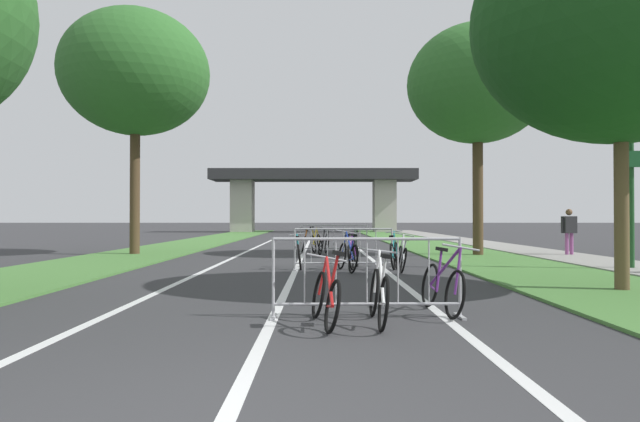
{
  "coord_description": "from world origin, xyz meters",
  "views": [
    {
      "loc": [
        0.61,
        -3.3,
        1.3
      ],
      "look_at": [
        0.53,
        16.99,
        1.56
      ],
      "focal_mm": 31.2,
      "sensor_mm": 36.0,
      "label": 1
    }
  ],
  "objects_px": {
    "bicycle_blue_4": "(350,256)",
    "pedestrian_with_backpack": "(572,228)",
    "crowd_barrier_second": "(346,249)",
    "bicycle_teal_10": "(397,254)",
    "bicycle_teal_0": "(301,255)",
    "crowd_barrier_nearest": "(369,278)",
    "bicycle_purple_1": "(355,255)",
    "lamppost_with_sign": "(634,144)",
    "crowd_barrier_third": "(336,239)",
    "tree_left_maple_mid": "(138,73)",
    "tree_right_cypress_far": "(623,19)",
    "bicycle_orange_2": "(306,243)",
    "bicycle_green_6": "(357,243)",
    "bicycle_purple_11": "(444,286)",
    "tree_right_oak_near": "(480,84)",
    "bicycle_red_8": "(328,297)",
    "bicycle_yellow_3": "(318,242)",
    "bicycle_silver_7": "(404,257)",
    "bicycle_black_5": "(326,244)",
    "bicycle_white_9": "(381,294)"
  },
  "relations": [
    {
      "from": "tree_right_cypress_far",
      "to": "bicycle_teal_0",
      "type": "xyz_separation_m",
      "value": [
        -5.85,
        4.54,
        -4.46
      ]
    },
    {
      "from": "bicycle_blue_4",
      "to": "bicycle_silver_7",
      "type": "distance_m",
      "value": 1.31
    },
    {
      "from": "lamppost_with_sign",
      "to": "bicycle_teal_0",
      "type": "distance_m",
      "value": 8.7
    },
    {
      "from": "crowd_barrier_nearest",
      "to": "crowd_barrier_second",
      "type": "bearing_deg",
      "value": 90.19
    },
    {
      "from": "bicycle_black_5",
      "to": "lamppost_with_sign",
      "type": "bearing_deg",
      "value": -27.9
    },
    {
      "from": "crowd_barrier_second",
      "to": "bicycle_blue_4",
      "type": "bearing_deg",
      "value": -77.81
    },
    {
      "from": "bicycle_black_5",
      "to": "bicycle_teal_10",
      "type": "xyz_separation_m",
      "value": [
        1.78,
        -5.68,
        0.02
      ]
    },
    {
      "from": "bicycle_teal_0",
      "to": "bicycle_green_6",
      "type": "bearing_deg",
      "value": 72.34
    },
    {
      "from": "pedestrian_with_backpack",
      "to": "bicycle_purple_11",
      "type": "bearing_deg",
      "value": -131.04
    },
    {
      "from": "bicycle_purple_1",
      "to": "bicycle_green_6",
      "type": "bearing_deg",
      "value": 96.79
    },
    {
      "from": "tree_right_oak_near",
      "to": "bicycle_teal_10",
      "type": "distance_m",
      "value": 8.08
    },
    {
      "from": "crowd_barrier_nearest",
      "to": "bicycle_purple_1",
      "type": "distance_m",
      "value": 7.07
    },
    {
      "from": "bicycle_purple_1",
      "to": "bicycle_orange_2",
      "type": "height_order",
      "value": "bicycle_orange_2"
    },
    {
      "from": "bicycle_teal_10",
      "to": "bicycle_purple_1",
      "type": "bearing_deg",
      "value": -167.28
    },
    {
      "from": "pedestrian_with_backpack",
      "to": "bicycle_blue_4",
      "type": "bearing_deg",
      "value": -156.05
    },
    {
      "from": "crowd_barrier_second",
      "to": "tree_left_maple_mid",
      "type": "bearing_deg",
      "value": 141.61
    },
    {
      "from": "tree_right_cypress_far",
      "to": "bicycle_teal_0",
      "type": "relative_size",
      "value": 4.27
    },
    {
      "from": "bicycle_teal_0",
      "to": "crowd_barrier_second",
      "type": "bearing_deg",
      "value": -22.22
    },
    {
      "from": "bicycle_blue_4",
      "to": "bicycle_purple_11",
      "type": "relative_size",
      "value": 1.08
    },
    {
      "from": "bicycle_orange_2",
      "to": "bicycle_white_9",
      "type": "height_order",
      "value": "bicycle_orange_2"
    },
    {
      "from": "bicycle_blue_4",
      "to": "pedestrian_with_backpack",
      "type": "height_order",
      "value": "pedestrian_with_backpack"
    },
    {
      "from": "tree_right_cypress_far",
      "to": "bicycle_teal_10",
      "type": "height_order",
      "value": "tree_right_cypress_far"
    },
    {
      "from": "bicycle_teal_10",
      "to": "bicycle_blue_4",
      "type": "bearing_deg",
      "value": -133.93
    },
    {
      "from": "lamppost_with_sign",
      "to": "crowd_barrier_nearest",
      "type": "distance_m",
      "value": 9.92
    },
    {
      "from": "lamppost_with_sign",
      "to": "crowd_barrier_third",
      "type": "xyz_separation_m",
      "value": [
        -7.18,
        6.84,
        -2.61
      ]
    },
    {
      "from": "crowd_barrier_nearest",
      "to": "bicycle_white_9",
      "type": "relative_size",
      "value": 1.54
    },
    {
      "from": "crowd_barrier_second",
      "to": "bicycle_teal_10",
      "type": "height_order",
      "value": "crowd_barrier_second"
    },
    {
      "from": "bicycle_yellow_3",
      "to": "bicycle_purple_11",
      "type": "distance_m",
      "value": 13.63
    },
    {
      "from": "bicycle_orange_2",
      "to": "pedestrian_with_backpack",
      "type": "xyz_separation_m",
      "value": [
        8.97,
        -2.35,
        0.61
      ]
    },
    {
      "from": "bicycle_yellow_3",
      "to": "bicycle_purple_11",
      "type": "bearing_deg",
      "value": -69.1
    },
    {
      "from": "crowd_barrier_third",
      "to": "bicycle_red_8",
      "type": "bearing_deg",
      "value": -91.81
    },
    {
      "from": "bicycle_teal_0",
      "to": "bicycle_purple_11",
      "type": "bearing_deg",
      "value": -73.86
    },
    {
      "from": "bicycle_orange_2",
      "to": "bicycle_silver_7",
      "type": "xyz_separation_m",
      "value": [
        2.58,
        -7.48,
        -0.01
      ]
    },
    {
      "from": "bicycle_purple_11",
      "to": "bicycle_teal_10",
      "type": "bearing_deg",
      "value": -99.23
    },
    {
      "from": "tree_right_cypress_far",
      "to": "crowd_barrier_second",
      "type": "distance_m",
      "value": 7.6
    },
    {
      "from": "tree_left_maple_mid",
      "to": "lamppost_with_sign",
      "type": "relative_size",
      "value": 1.64
    },
    {
      "from": "tree_right_oak_near",
      "to": "pedestrian_with_backpack",
      "type": "bearing_deg",
      "value": -7.69
    },
    {
      "from": "bicycle_red_8",
      "to": "bicycle_teal_10",
      "type": "height_order",
      "value": "bicycle_teal_10"
    },
    {
      "from": "tree_right_oak_near",
      "to": "pedestrian_with_backpack",
      "type": "xyz_separation_m",
      "value": [
        2.95,
        -0.4,
        -4.92
      ]
    },
    {
      "from": "bicycle_orange_2",
      "to": "bicycle_yellow_3",
      "type": "bearing_deg",
      "value": -162.77
    },
    {
      "from": "lamppost_with_sign",
      "to": "bicycle_silver_7",
      "type": "xyz_separation_m",
      "value": [
        -5.71,
        -0.18,
        -2.78
      ]
    },
    {
      "from": "tree_left_maple_mid",
      "to": "bicycle_red_8",
      "type": "relative_size",
      "value": 5.41
    },
    {
      "from": "bicycle_teal_0",
      "to": "bicycle_white_9",
      "type": "relative_size",
      "value": 1.01
    },
    {
      "from": "lamppost_with_sign",
      "to": "bicycle_red_8",
      "type": "height_order",
      "value": "lamppost_with_sign"
    },
    {
      "from": "bicycle_yellow_3",
      "to": "bicycle_green_6",
      "type": "distance_m",
      "value": 1.48
    },
    {
      "from": "bicycle_red_8",
      "to": "tree_right_cypress_far",
      "type": "bearing_deg",
      "value": 20.85
    },
    {
      "from": "crowd_barrier_third",
      "to": "pedestrian_with_backpack",
      "type": "xyz_separation_m",
      "value": [
        7.86,
        -1.9,
        0.46
      ]
    },
    {
      "from": "tree_right_cypress_far",
      "to": "bicycle_teal_0",
      "type": "bearing_deg",
      "value": 142.21
    },
    {
      "from": "crowd_barrier_second",
      "to": "crowd_barrier_third",
      "type": "height_order",
      "value": "same"
    },
    {
      "from": "tree_right_oak_near",
      "to": "bicycle_purple_11",
      "type": "distance_m",
      "value": 13.23
    }
  ]
}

